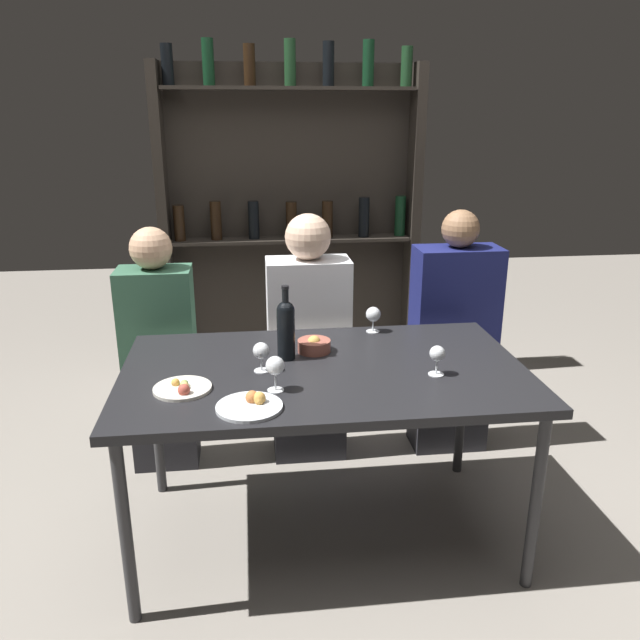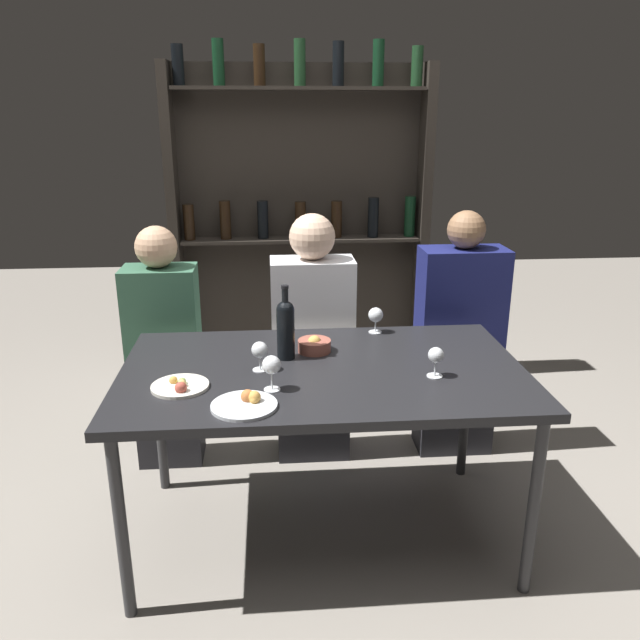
{
  "view_description": "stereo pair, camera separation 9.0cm",
  "coord_description": "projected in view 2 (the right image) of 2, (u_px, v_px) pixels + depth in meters",
  "views": [
    {
      "loc": [
        -0.28,
        -2.23,
        1.71
      ],
      "look_at": [
        0.0,
        0.14,
        0.91
      ],
      "focal_mm": 35.0,
      "sensor_mm": 36.0,
      "label": 1
    },
    {
      "loc": [
        -0.19,
        -2.24,
        1.71
      ],
      "look_at": [
        0.0,
        0.14,
        0.91
      ],
      "focal_mm": 35.0,
      "sensor_mm": 36.0,
      "label": 2
    }
  ],
  "objects": [
    {
      "name": "ground_plane",
      "position": [
        323.0,
        532.0,
        2.67
      ],
      "size": [
        10.0,
        10.0,
        0.0
      ],
      "primitive_type": "plane",
      "color": "gray"
    },
    {
      "name": "dining_table",
      "position": [
        323.0,
        381.0,
        2.45
      ],
      "size": [
        1.57,
        0.92,
        0.76
      ],
      "color": "black",
      "rests_on": "ground_plane"
    },
    {
      "name": "wine_rack_wall",
      "position": [
        300.0,
        217.0,
        3.93
      ],
      "size": [
        1.61,
        0.21,
        2.11
      ],
      "color": "#28231E",
      "rests_on": "ground_plane"
    },
    {
      "name": "wine_bottle",
      "position": [
        286.0,
        327.0,
        2.48
      ],
      "size": [
        0.07,
        0.07,
        0.3
      ],
      "color": "black",
      "rests_on": "dining_table"
    },
    {
      "name": "wine_glass_0",
      "position": [
        272.0,
        366.0,
        2.21
      ],
      "size": [
        0.07,
        0.07,
        0.13
      ],
      "color": "silver",
      "rests_on": "dining_table"
    },
    {
      "name": "wine_glass_1",
      "position": [
        436.0,
        356.0,
        2.32
      ],
      "size": [
        0.06,
        0.06,
        0.12
      ],
      "color": "silver",
      "rests_on": "dining_table"
    },
    {
      "name": "wine_glass_2",
      "position": [
        260.0,
        351.0,
        2.38
      ],
      "size": [
        0.06,
        0.06,
        0.12
      ],
      "color": "silver",
      "rests_on": "dining_table"
    },
    {
      "name": "wine_glass_3",
      "position": [
        376.0,
        316.0,
        2.79
      ],
      "size": [
        0.07,
        0.07,
        0.12
      ],
      "color": "silver",
      "rests_on": "dining_table"
    },
    {
      "name": "food_plate_0",
      "position": [
        246.0,
        403.0,
        2.11
      ],
      "size": [
        0.23,
        0.23,
        0.05
      ],
      "color": "silver",
      "rests_on": "dining_table"
    },
    {
      "name": "food_plate_1",
      "position": [
        180.0,
        386.0,
        2.24
      ],
      "size": [
        0.21,
        0.21,
        0.05
      ],
      "color": "silver",
      "rests_on": "dining_table"
    },
    {
      "name": "snack_bowl",
      "position": [
        314.0,
        345.0,
        2.59
      ],
      "size": [
        0.14,
        0.14,
        0.07
      ],
      "color": "#995142",
      "rests_on": "dining_table"
    },
    {
      "name": "seated_person_left",
      "position": [
        165.0,
        354.0,
        3.07
      ],
      "size": [
        0.35,
        0.22,
        1.21
      ],
      "color": "#26262B",
      "rests_on": "ground_plane"
    },
    {
      "name": "seated_person_center",
      "position": [
        313.0,
        346.0,
        3.12
      ],
      "size": [
        0.4,
        0.22,
        1.26
      ],
      "color": "#26262B",
      "rests_on": "ground_plane"
    },
    {
      "name": "seated_person_right",
      "position": [
        458.0,
        343.0,
        3.18
      ],
      "size": [
        0.42,
        0.22,
        1.27
      ],
      "color": "#26262B",
      "rests_on": "ground_plane"
    }
  ]
}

